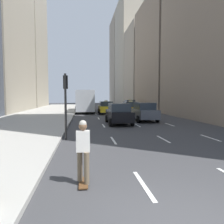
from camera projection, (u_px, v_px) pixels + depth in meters
sidewalk_left at (45, 113)px, 29.70m from camera, size 8.00×66.00×0.15m
lane_markings at (120, 116)px, 26.97m from camera, size 5.72×56.00×0.01m
building_row_right at (144, 45)px, 49.65m from camera, size 6.00×88.84×36.25m
taxi_lead at (130, 104)px, 41.24m from camera, size 2.02×4.40×1.87m
taxi_second at (130, 108)px, 27.32m from camera, size 2.02×4.40×1.87m
taxi_third at (106, 108)px, 29.72m from camera, size 2.02×4.40×1.87m
sedan_black_near at (144, 112)px, 21.21m from camera, size 2.02×4.77×1.79m
sedan_silver_behind at (119, 114)px, 18.76m from camera, size 2.02×4.61×1.79m
city_bus at (85, 100)px, 33.98m from camera, size 2.80×11.61×3.25m
skateboarder at (83, 149)px, 5.80m from camera, size 0.36×0.80×1.75m
traffic_light_pole at (66, 96)px, 11.84m from camera, size 0.24×0.42×3.60m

